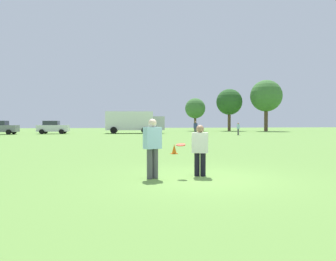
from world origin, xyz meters
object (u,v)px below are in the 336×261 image
Objects in this scene: box_truck at (134,121)px; bystander_far_jogger at (195,128)px; frisbee at (181,145)px; parked_car_center at (53,127)px; bystander_field_marshal at (238,128)px; player_thrower at (152,145)px; player_defender at (200,148)px; traffic_cone at (174,149)px; parked_car_mid_left at (1,127)px.

box_truck is 5.01× the size of bystander_far_jogger.
parked_car_center is at bearing 103.95° from frisbee.
box_truck is 5.50× the size of bystander_field_marshal.
box_truck is (11.31, 0.28, 0.83)m from parked_car_center.
bystander_far_jogger is at bearing -28.53° from parked_car_center.
player_thrower is 1.44m from player_defender.
bystander_far_jogger is at bearing 72.53° from player_thrower.
box_truck is (0.44, 32.11, 1.52)m from traffic_cone.
player_thrower is at bearing -116.60° from bystander_field_marshal.
parked_car_mid_left is at bearing 113.99° from player_defender.
player_thrower is 7.34m from traffic_cone.
bystander_far_jogger is (8.33, 29.04, 0.04)m from frisbee.
player_defender is 3.13× the size of traffic_cone.
player_thrower is 33.05m from bystander_field_marshal.
traffic_cone is 32.15m from box_truck.
traffic_cone is (0.62, 6.86, -0.61)m from player_defender.
parked_car_mid_left reaches higher than traffic_cone.
box_truck is at bearing 86.36° from player_thrower.
player_defender is 0.63m from frisbee.
player_thrower is 0.19× the size of box_truck.
player_thrower is 30.48m from bystander_far_jogger.
bystander_field_marshal is at bearing 64.67° from frisbee.
bystander_far_jogger reaches higher than player_defender.
parked_car_mid_left is 0.50× the size of box_truck.
parked_car_mid_left is 25.89m from bystander_far_jogger.
bystander_field_marshal is (12.75, 22.54, 0.66)m from traffic_cone.
player_thrower is 6.12× the size of frisbee.
bystander_field_marshal is (13.98, 29.52, -0.05)m from frisbee.
traffic_cone is at bearing -107.84° from bystander_far_jogger.
bystander_far_jogger is 5.67m from bystander_field_marshal.
bystander_far_jogger is at bearing 74.00° from frisbee.
player_thrower is 40.65m from parked_car_mid_left.
parked_car_mid_left is at bearing 160.60° from bystander_far_jogger.
player_defender is at bearing -104.95° from bystander_far_jogger.
player_defender is (1.43, 0.15, -0.11)m from player_thrower.
traffic_cone is at bearing -119.49° from bystander_field_marshal.
player_defender is at bearing -95.17° from traffic_cone.
parked_car_center is at bearing 151.47° from bystander_far_jogger.
frisbee is at bearing -168.73° from player_defender.
bystander_far_jogger is (9.15, 29.07, 0.03)m from player_thrower.
parked_car_center is 25.38m from bystander_field_marshal.
bystander_field_marshal is (12.31, -9.57, -0.86)m from box_truck.
parked_car_center is at bearing 104.84° from player_defender.
parked_car_center is (-8.82, 38.84, -0.02)m from player_thrower.
player_defender is 5.49× the size of frisbee.
frisbee is 0.06× the size of parked_car_mid_left.
bystander_field_marshal is (13.37, 29.40, 0.05)m from player_defender.
bystander_field_marshal is at bearing -37.85° from box_truck.
player_thrower is at bearing -93.64° from box_truck.
traffic_cone is 0.28× the size of bystander_far_jogger.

